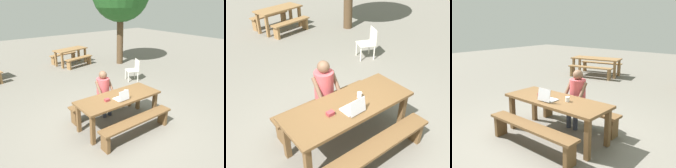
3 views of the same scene
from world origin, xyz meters
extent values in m
plane|color=slate|center=(0.00, 0.00, 0.00)|extent=(30.00, 30.00, 0.00)
cube|color=brown|center=(0.00, 0.00, 0.74)|extent=(2.13, 0.82, 0.05)
cube|color=brown|center=(-0.96, -0.31, 0.36)|extent=(0.09, 0.09, 0.72)
cube|color=brown|center=(0.96, -0.31, 0.36)|extent=(0.09, 0.09, 0.72)
cube|color=brown|center=(-0.96, 0.31, 0.36)|extent=(0.09, 0.09, 0.72)
cube|color=brown|center=(0.96, 0.31, 0.36)|extent=(0.09, 0.09, 0.72)
cube|color=brown|center=(0.00, -0.67, 0.43)|extent=(1.97, 0.30, 0.05)
cube|color=brown|center=(-0.89, -0.67, 0.20)|extent=(0.08, 0.24, 0.41)
cube|color=brown|center=(0.89, -0.67, 0.20)|extent=(0.08, 0.24, 0.41)
cube|color=brown|center=(0.00, 0.67, 0.43)|extent=(1.97, 0.30, 0.05)
cube|color=brown|center=(-0.89, 0.67, 0.20)|extent=(0.08, 0.24, 0.41)
cube|color=brown|center=(0.89, 0.67, 0.20)|extent=(0.08, 0.24, 0.41)
cube|color=silver|center=(-0.06, -0.13, 0.78)|extent=(0.30, 0.24, 0.02)
cube|color=silver|center=(-0.06, -0.26, 0.90)|extent=(0.29, 0.06, 0.23)
cube|color=black|center=(-0.06, -0.26, 0.90)|extent=(0.27, 0.05, 0.21)
cube|color=#993338|center=(-0.38, -0.04, 0.80)|extent=(0.11, 0.08, 0.06)
cylinder|color=white|center=(0.25, 0.04, 0.81)|extent=(0.08, 0.08, 0.09)
cylinder|color=#333847|center=(-0.09, 0.49, 0.23)|extent=(0.10, 0.10, 0.45)
cylinder|color=#333847|center=(0.09, 0.49, 0.23)|extent=(0.10, 0.10, 0.45)
cube|color=#333847|center=(0.00, 0.58, 0.49)|extent=(0.28, 0.28, 0.12)
cylinder|color=#C64C51|center=(0.00, 0.67, 0.79)|extent=(0.34, 0.34, 0.51)
cylinder|color=brown|center=(-0.19, 0.57, 0.81)|extent=(0.07, 0.32, 0.41)
cylinder|color=brown|center=(0.19, 0.57, 0.81)|extent=(0.07, 0.32, 0.41)
sphere|color=brown|center=(0.00, 0.67, 1.14)|extent=(0.21, 0.21, 0.21)
cube|color=olive|center=(-2.68, 5.43, 0.71)|extent=(2.14, 1.20, 0.05)
cube|color=olive|center=(-3.51, 4.95, 0.34)|extent=(0.11, 0.11, 0.69)
cube|color=olive|center=(-1.73, 5.32, 0.34)|extent=(0.11, 0.11, 0.69)
cube|color=olive|center=(-3.63, 5.55, 0.34)|extent=(0.11, 0.11, 0.69)
cube|color=olive|center=(-1.86, 5.92, 0.34)|extent=(0.11, 0.11, 0.69)
cube|color=olive|center=(-2.55, 4.80, 0.44)|extent=(1.84, 0.66, 0.05)
cube|color=olive|center=(-3.34, 4.63, 0.21)|extent=(0.13, 0.25, 0.41)
cube|color=olive|center=(-1.76, 4.96, 0.21)|extent=(0.13, 0.25, 0.41)
cube|color=olive|center=(-2.82, 6.07, 0.44)|extent=(1.84, 0.66, 0.05)
cube|color=olive|center=(-3.61, 5.91, 0.21)|extent=(0.13, 0.25, 0.41)
cube|color=olive|center=(-2.03, 6.24, 0.21)|extent=(0.13, 0.25, 0.41)
camera|label=1|loc=(-2.99, -3.65, 2.93)|focal=34.25mm
camera|label=2|loc=(-2.02, -2.34, 3.07)|focal=39.93mm
camera|label=3|loc=(3.05, -3.31, 2.19)|focal=39.65mm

